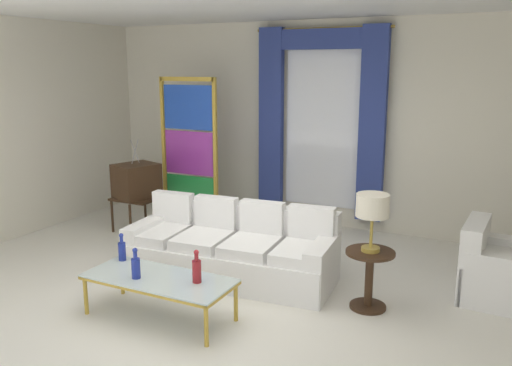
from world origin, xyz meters
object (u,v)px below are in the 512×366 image
vintage_tv (136,182)px  armchair_white (499,273)px  bottle_amber_squat (197,269)px  table_lamp_brass (373,208)px  coffee_table (159,280)px  bottle_crystal_tall (122,250)px  peacock_figurine (203,221)px  couch_white_long (233,250)px  round_side_table (369,274)px  stained_glass_divider (189,156)px  bottle_blue_decanter (136,266)px

vintage_tv → armchair_white: (4.77, -0.17, -0.44)m
bottle_amber_squat → table_lamp_brass: (1.34, 1.03, 0.49)m
coffee_table → bottle_crystal_tall: (-0.60, 0.19, 0.15)m
coffee_table → armchair_white: bearing=33.4°
coffee_table → bottle_amber_squat: bearing=8.6°
bottle_amber_squat → vintage_tv: bearing=139.1°
bottle_amber_squat → peacock_figurine: bearing=120.9°
couch_white_long → round_side_table: couch_white_long is taller
couch_white_long → coffee_table: 1.24m
bottle_crystal_tall → table_lamp_brass: bearing=21.1°
table_lamp_brass → stained_glass_divider: bearing=153.2°
couch_white_long → bottle_amber_squat: (0.27, -1.18, 0.23)m
bottle_amber_squat → round_side_table: (1.34, 1.03, -0.18)m
couch_white_long → bottle_amber_squat: bearing=-76.9°
vintage_tv → bottle_amber_squat: bearing=-40.9°
bottle_blue_decanter → vintage_tv: size_ratio=0.22×
peacock_figurine → round_side_table: 2.94m
bottle_amber_squat → round_side_table: bearing=37.7°
peacock_figurine → bottle_amber_squat: bearing=-59.1°
couch_white_long → stained_glass_divider: size_ratio=1.09×
bottle_blue_decanter → bottle_amber_squat: size_ratio=0.95×
stained_glass_divider → vintage_tv: bearing=-128.5°
coffee_table → armchair_white: size_ratio=1.68×
vintage_tv → round_side_table: size_ratio=2.26×
coffee_table → bottle_blue_decanter: bottle_blue_decanter is taller
bottle_blue_decanter → bottle_amber_squat: (0.56, 0.17, 0.01)m
armchair_white → stained_glass_divider: size_ratio=0.39×
bottle_amber_squat → vintage_tv: 3.05m
couch_white_long → bottle_amber_squat: 1.23m
couch_white_long → bottle_crystal_tall: (-0.72, -1.04, 0.22)m
vintage_tv → peacock_figurine: bearing=14.1°
couch_white_long → coffee_table: couch_white_long is taller
bottle_crystal_tall → stained_glass_divider: stained_glass_divider is taller
bottle_blue_decanter → round_side_table: bearing=32.4°
armchair_white → stained_glass_divider: stained_glass_divider is taller
bottle_blue_decanter → vintage_tv: (-1.74, 2.17, 0.20)m
coffee_table → stained_glass_divider: (-1.42, 2.67, 0.68)m
bottle_crystal_tall → peacock_figurine: (-0.35, 2.10, -0.30)m
bottle_crystal_tall → vintage_tv: 2.28m
bottle_amber_squat → peacock_figurine: 2.63m
vintage_tv → peacock_figurine: size_ratio=2.24×
bottle_crystal_tall → round_side_table: bottle_crystal_tall is taller
round_side_table → bottle_blue_decanter: bearing=-147.6°
vintage_tv → table_lamp_brass: (3.63, -0.96, 0.30)m
stained_glass_divider → table_lamp_brass: 3.52m
stained_glass_divider → table_lamp_brass: (3.14, -1.58, -0.03)m
couch_white_long → table_lamp_brass: size_ratio=4.22×
bottle_crystal_tall → peacock_figurine: bearing=99.5°
armchair_white → round_side_table: bearing=-144.9°
peacock_figurine → vintage_tv: bearing=-165.9°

